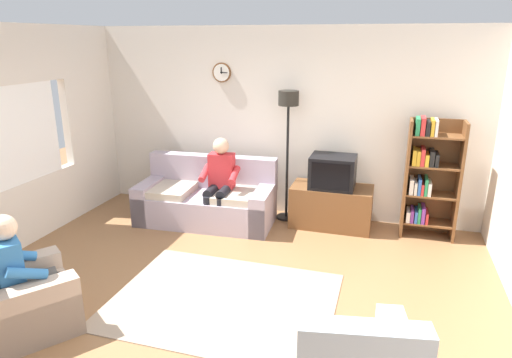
% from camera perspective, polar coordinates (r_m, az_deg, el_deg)
% --- Properties ---
extents(ground_plane, '(12.00, 12.00, 0.00)m').
position_cam_1_polar(ground_plane, '(4.71, -4.73, -15.17)').
color(ground_plane, '#8C603D').
extents(back_wall_assembly, '(6.20, 0.17, 2.70)m').
position_cam_1_polar(back_wall_assembly, '(6.62, 3.42, 7.10)').
color(back_wall_assembly, silver).
rests_on(back_wall_assembly, ground_plane).
extents(couch, '(1.95, 0.99, 0.90)m').
position_cam_1_polar(couch, '(6.49, -6.23, -2.70)').
color(couch, '#A899A8').
rests_on(couch, ground_plane).
extents(tv_stand, '(1.10, 0.56, 0.58)m').
position_cam_1_polar(tv_stand, '(6.38, 9.45, -3.42)').
color(tv_stand, brown).
rests_on(tv_stand, ground_plane).
extents(tv, '(0.60, 0.49, 0.44)m').
position_cam_1_polar(tv, '(6.19, 9.66, 0.91)').
color(tv, black).
rests_on(tv, tv_stand).
extents(bookshelf, '(0.68, 0.36, 1.59)m').
position_cam_1_polar(bookshelf, '(6.26, 20.87, 0.43)').
color(bookshelf, brown).
rests_on(bookshelf, ground_plane).
extents(floor_lamp, '(0.28, 0.28, 1.85)m').
position_cam_1_polar(floor_lamp, '(6.27, 4.07, 7.44)').
color(floor_lamp, black).
rests_on(floor_lamp, ground_plane).
extents(armchair_near_window, '(1.17, 1.18, 0.90)m').
position_cam_1_polar(armchair_near_window, '(4.66, -28.00, -13.58)').
color(armchair_near_window, tan).
rests_on(armchair_near_window, ground_plane).
extents(area_rug, '(2.20, 1.70, 0.01)m').
position_cam_1_polar(area_rug, '(4.72, -4.12, -15.03)').
color(area_rug, gray).
rests_on(area_rug, ground_plane).
extents(person_on_couch, '(0.53, 0.55, 1.24)m').
position_cam_1_polar(person_on_couch, '(6.18, -4.62, 0.08)').
color(person_on_couch, red).
rests_on(person_on_couch, ground_plane).
extents(person_in_left_armchair, '(0.62, 0.64, 1.12)m').
position_cam_1_polar(person_in_left_armchair, '(4.53, -27.45, -9.89)').
color(person_in_left_armchair, '#3372B2').
rests_on(person_in_left_armchair, ground_plane).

